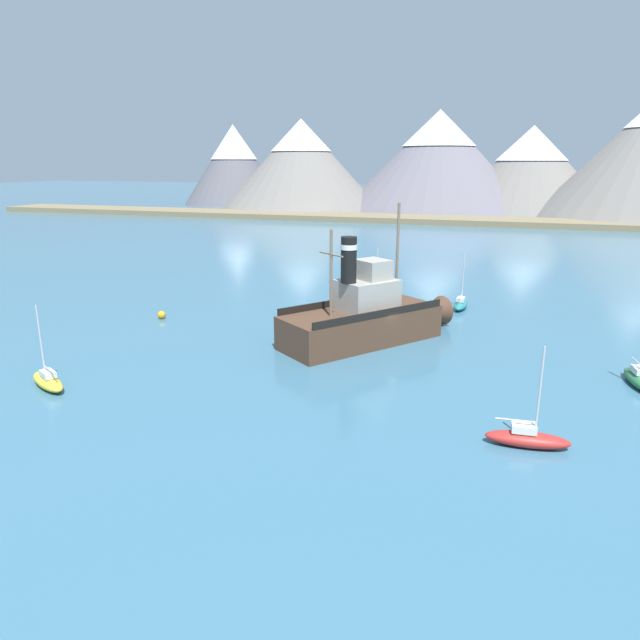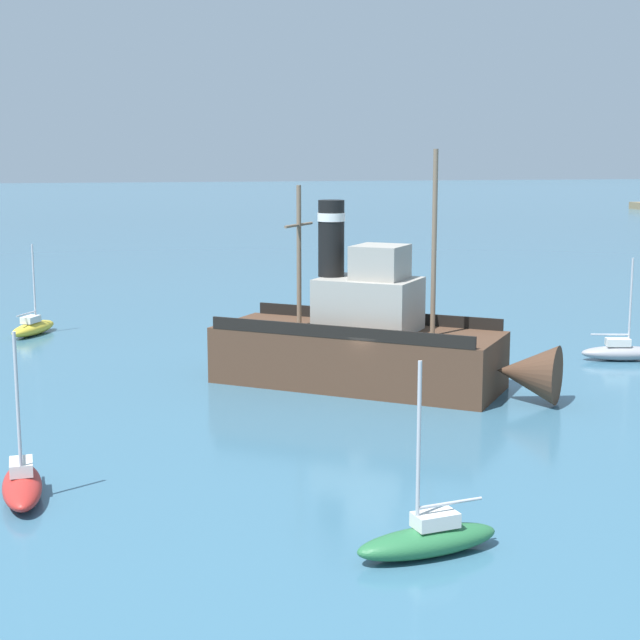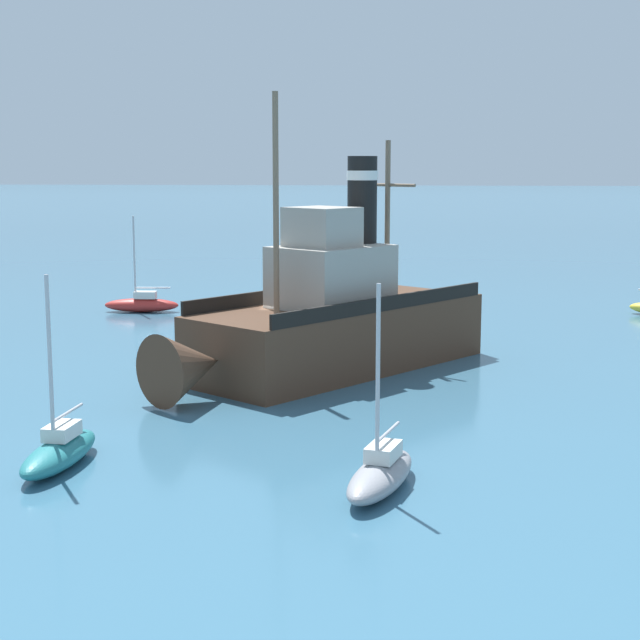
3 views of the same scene
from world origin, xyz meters
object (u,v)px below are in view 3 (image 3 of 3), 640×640
old_tugboat (329,322)px  sailboat_teal (59,450)px  sailboat_grey (381,473)px  sailboat_red (142,304)px

old_tugboat → sailboat_teal: 13.44m
old_tugboat → sailboat_teal: (5.71, 12.08, -1.40)m
sailboat_grey → sailboat_teal: same height
sailboat_red → sailboat_grey: same height
old_tugboat → sailboat_grey: (-2.37, 13.08, -1.40)m
old_tugboat → sailboat_red: old_tugboat is taller
sailboat_grey → sailboat_teal: 8.15m
old_tugboat → sailboat_grey: 13.36m
sailboat_red → sailboat_grey: bearing=116.5°
sailboat_grey → sailboat_teal: (8.09, -1.00, 0.00)m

